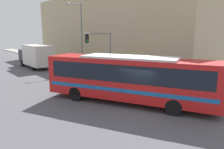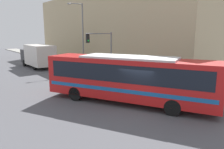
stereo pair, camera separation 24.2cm
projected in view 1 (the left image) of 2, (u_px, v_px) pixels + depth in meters
The scene contains 11 objects.
ground_plane at pixel (141, 107), 13.81m from camera, with size 120.00×120.00×0.00m, color #515156.
sidewalk at pixel (71, 63), 32.68m from camera, with size 2.88×70.00×0.14m.
building_facade at pixel (104, 29), 32.56m from camera, with size 6.00×32.96×10.20m.
city_bus at pixel (129, 76), 14.29m from camera, with size 7.15×11.16×3.13m.
delivery_truck at pixel (36, 55), 28.57m from camera, with size 2.49×6.83×3.01m.
fire_hydrant at pixel (142, 77), 20.48m from camera, with size 0.24×0.32×0.74m.
traffic_light_pole at pixel (101, 45), 23.01m from camera, with size 3.28×0.35×4.50m.
parking_meter at pixel (107, 65), 24.44m from camera, with size 0.14×0.14×1.28m.
street_lamp at pixel (80, 31), 27.99m from camera, with size 2.20×0.28×8.08m.
pedestrian_near_corner at pixel (99, 62), 26.30m from camera, with size 0.34×0.34×1.81m.
pedestrian_mid_block at pixel (149, 72), 20.33m from camera, with size 0.34×0.34×1.69m.
Camera 1 is at (-9.76, -9.02, 4.67)m, focal length 35.00 mm.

